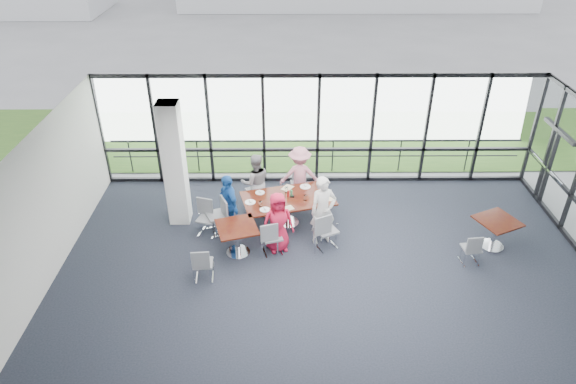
{
  "coord_description": "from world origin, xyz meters",
  "views": [
    {
      "loc": [
        -0.92,
        -8.0,
        7.48
      ],
      "look_at": [
        -0.85,
        2.52,
        1.1
      ],
      "focal_mm": 32.0,
      "sensor_mm": 36.0,
      "label": 1
    }
  ],
  "objects_px": {
    "chair_main_nl": "(272,237)",
    "chair_spare_la": "(203,263)",
    "chair_spare_lb": "(207,219)",
    "side_table_left": "(237,230)",
    "chair_main_fr": "(298,184)",
    "diner_near_right": "(323,211)",
    "side_table_right": "(497,224)",
    "chair_spare_r": "(471,248)",
    "chair_main_nr": "(326,230)",
    "diner_far_right": "(300,175)",
    "diner_near_left": "(278,222)",
    "diner_end": "(228,203)",
    "structural_column": "(174,165)",
    "main_table": "(288,201)",
    "diner_far_left": "(255,182)",
    "chair_main_fl": "(255,191)",
    "chair_main_end": "(217,215)"
  },
  "relations": [
    {
      "from": "diner_far_right",
      "to": "chair_main_fr",
      "type": "bearing_deg",
      "value": -87.46
    },
    {
      "from": "chair_spare_la",
      "to": "diner_near_left",
      "type": "bearing_deg",
      "value": 29.02
    },
    {
      "from": "diner_far_right",
      "to": "chair_spare_la",
      "type": "xyz_separation_m",
      "value": [
        -2.16,
        -3.15,
        -0.4
      ]
    },
    {
      "from": "diner_near_left",
      "to": "diner_end",
      "type": "xyz_separation_m",
      "value": [
        -1.21,
        0.78,
        0.03
      ]
    },
    {
      "from": "diner_end",
      "to": "chair_main_nl",
      "type": "bearing_deg",
      "value": 20.01
    },
    {
      "from": "main_table",
      "to": "chair_main_end",
      "type": "xyz_separation_m",
      "value": [
        -1.74,
        -0.38,
        -0.15
      ]
    },
    {
      "from": "side_table_left",
      "to": "chair_main_nr",
      "type": "height_order",
      "value": "chair_main_nr"
    },
    {
      "from": "chair_spare_lb",
      "to": "chair_spare_r",
      "type": "bearing_deg",
      "value": -173.88
    },
    {
      "from": "side_table_left",
      "to": "chair_main_fr",
      "type": "bearing_deg",
      "value": 59.49
    },
    {
      "from": "chair_main_nr",
      "to": "chair_spare_lb",
      "type": "distance_m",
      "value": 2.92
    },
    {
      "from": "structural_column",
      "to": "diner_far_left",
      "type": "bearing_deg",
      "value": 15.29
    },
    {
      "from": "diner_near_left",
      "to": "chair_spare_r",
      "type": "bearing_deg",
      "value": -23.21
    },
    {
      "from": "chair_spare_la",
      "to": "chair_spare_r",
      "type": "bearing_deg",
      "value": 0.68
    },
    {
      "from": "diner_far_right",
      "to": "chair_main_fr",
      "type": "relative_size",
      "value": 1.97
    },
    {
      "from": "diner_near_right",
      "to": "chair_main_fr",
      "type": "height_order",
      "value": "diner_near_right"
    },
    {
      "from": "structural_column",
      "to": "main_table",
      "type": "height_order",
      "value": "structural_column"
    },
    {
      "from": "chair_spare_la",
      "to": "diner_near_right",
      "type": "bearing_deg",
      "value": 22.78
    },
    {
      "from": "side_table_right",
      "to": "chair_spare_lb",
      "type": "height_order",
      "value": "chair_spare_lb"
    },
    {
      "from": "diner_far_right",
      "to": "chair_main_nr",
      "type": "height_order",
      "value": "diner_far_right"
    },
    {
      "from": "side_table_right",
      "to": "diner_end",
      "type": "xyz_separation_m",
      "value": [
        -6.32,
        0.72,
        0.15
      ]
    },
    {
      "from": "diner_near_right",
      "to": "chair_spare_lb",
      "type": "bearing_deg",
      "value": 156.04
    },
    {
      "from": "chair_main_fl",
      "to": "chair_spare_la",
      "type": "relative_size",
      "value": 1.04
    },
    {
      "from": "diner_end",
      "to": "chair_main_fr",
      "type": "bearing_deg",
      "value": 102.29
    },
    {
      "from": "main_table",
      "to": "chair_main_fl",
      "type": "relative_size",
      "value": 2.86
    },
    {
      "from": "diner_near_right",
      "to": "chair_main_fl",
      "type": "xyz_separation_m",
      "value": [
        -1.7,
        1.65,
        -0.44
      ]
    },
    {
      "from": "chair_main_nl",
      "to": "chair_spare_la",
      "type": "height_order",
      "value": "chair_main_nl"
    },
    {
      "from": "chair_spare_la",
      "to": "diner_end",
      "type": "bearing_deg",
      "value": 73.56
    },
    {
      "from": "chair_main_nr",
      "to": "chair_main_nl",
      "type": "bearing_deg",
      "value": 162.92
    },
    {
      "from": "chair_main_nr",
      "to": "chair_main_fr",
      "type": "distance_m",
      "value": 2.35
    },
    {
      "from": "chair_spare_r",
      "to": "chair_main_nr",
      "type": "bearing_deg",
      "value": 162.62
    },
    {
      "from": "structural_column",
      "to": "diner_far_right",
      "type": "height_order",
      "value": "structural_column"
    },
    {
      "from": "chair_main_nl",
      "to": "chair_main_fl",
      "type": "bearing_deg",
      "value": 87.39
    },
    {
      "from": "diner_end",
      "to": "chair_main_fl",
      "type": "distance_m",
      "value": 1.35
    },
    {
      "from": "side_table_left",
      "to": "chair_main_nl",
      "type": "relative_size",
      "value": 1.25
    },
    {
      "from": "side_table_right",
      "to": "chair_spare_la",
      "type": "xyz_separation_m",
      "value": [
        -6.72,
        -1.11,
        -0.22
      ]
    },
    {
      "from": "chair_spare_lb",
      "to": "chair_spare_r",
      "type": "xyz_separation_m",
      "value": [
        6.11,
        -1.17,
        -0.05
      ]
    },
    {
      "from": "chair_spare_lb",
      "to": "chair_spare_la",
      "type": "bearing_deg",
      "value": 111.42
    },
    {
      "from": "chair_spare_lb",
      "to": "diner_near_right",
      "type": "bearing_deg",
      "value": -169.57
    },
    {
      "from": "chair_main_nl",
      "to": "diner_far_right",
      "type": "bearing_deg",
      "value": 56.61
    },
    {
      "from": "chair_spare_la",
      "to": "chair_main_fr",
      "type": "bearing_deg",
      "value": 53.55
    },
    {
      "from": "diner_near_left",
      "to": "chair_main_nl",
      "type": "distance_m",
      "value": 0.37
    },
    {
      "from": "diner_near_left",
      "to": "diner_end",
      "type": "bearing_deg",
      "value": 131.16
    },
    {
      "from": "diner_far_left",
      "to": "diner_end",
      "type": "height_order",
      "value": "diner_far_left"
    },
    {
      "from": "diner_near_right",
      "to": "chair_spare_r",
      "type": "bearing_deg",
      "value": -31.84
    },
    {
      "from": "structural_column",
      "to": "chair_main_fl",
      "type": "xyz_separation_m",
      "value": [
        1.88,
        0.7,
        -1.17
      ]
    },
    {
      "from": "chair_main_nl",
      "to": "chair_spare_lb",
      "type": "xyz_separation_m",
      "value": [
        -1.6,
        0.76,
        -0.0
      ]
    },
    {
      "from": "diner_end",
      "to": "side_table_left",
      "type": "bearing_deg",
      "value": -13.37
    },
    {
      "from": "side_table_right",
      "to": "diner_end",
      "type": "relative_size",
      "value": 0.73
    },
    {
      "from": "structural_column",
      "to": "side_table_left",
      "type": "bearing_deg",
      "value": -41.83
    },
    {
      "from": "side_table_right",
      "to": "chair_main_fl",
      "type": "height_order",
      "value": "chair_main_fl"
    }
  ]
}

